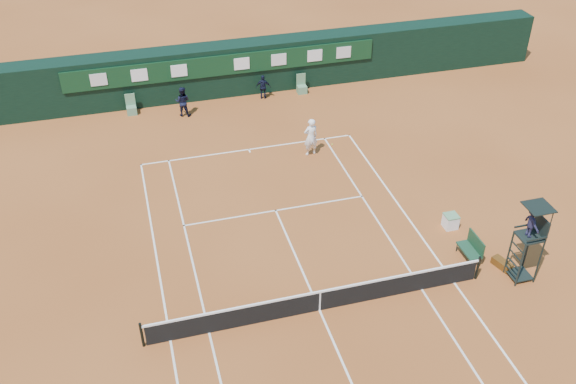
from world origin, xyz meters
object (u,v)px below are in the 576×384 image
(tennis_net, at_px, (320,300))
(player, at_px, (311,137))
(umpire_chair, at_px, (532,228))
(cooler, at_px, (451,221))
(player_bench, at_px, (472,247))

(tennis_net, distance_m, player, 11.00)
(umpire_chair, distance_m, cooler, 4.34)
(player, bearing_deg, cooler, 110.97)
(player_bench, bearing_deg, umpire_chair, -50.11)
(tennis_net, distance_m, cooler, 7.66)
(tennis_net, bearing_deg, umpire_chair, -2.70)
(umpire_chair, bearing_deg, cooler, 107.07)
(cooler, bearing_deg, player, 118.67)
(tennis_net, bearing_deg, player_bench, 9.54)
(player, bearing_deg, umpire_chair, 107.38)
(player_bench, height_order, player, player)
(tennis_net, bearing_deg, player, 74.59)
(tennis_net, relative_size, umpire_chair, 3.77)
(umpire_chair, relative_size, player, 1.69)
(tennis_net, bearing_deg, cooler, 24.93)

